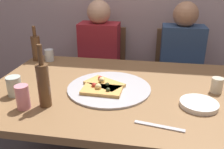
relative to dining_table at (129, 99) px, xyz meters
The scene contains 16 objects.
dining_table is the anchor object (origin of this frame).
pizza_tray 0.14m from the dining_table, 166.81° to the right, with size 0.48×0.48×0.01m, color #ADADB2.
pizza_slice_last 0.20m from the dining_table, 147.78° to the right, with size 0.22×0.14×0.05m.
pizza_slice_extra 0.17m from the dining_table, behind, with size 0.26×0.22×0.05m.
wine_bottle 0.51m from the dining_table, 145.70° to the right, with size 0.06×0.06×0.32m.
beer_bottle 0.87m from the dining_table, 152.94° to the left, with size 0.07×0.07×0.26m.
tumbler_near 0.50m from the dining_table, ahead, with size 0.06×0.06×0.09m, color beige.
tumbler_far 0.77m from the dining_table, 149.56° to the left, with size 0.07×0.07×0.09m, color silver.
short_glass 0.65m from the dining_table, 162.87° to the right, with size 0.08×0.08×0.11m, color #B7C6BC.
soda_can 0.59m from the dining_table, 147.61° to the right, with size 0.07×0.07×0.12m, color pink.
plate_stack 0.40m from the dining_table, 21.73° to the right, with size 0.19×0.19×0.03m, color white.
table_knife 0.41m from the dining_table, 64.63° to the right, with size 0.22×0.02×0.01m, color #B7B7BC.
chair_left 0.99m from the dining_table, 111.91° to the left, with size 0.44×0.44×0.90m.
chair_right 0.99m from the dining_table, 67.43° to the left, with size 0.44×0.44×0.90m.
guest_in_sweater 0.84m from the dining_table, 115.79° to the left, with size 0.36×0.56×1.17m.
guest_in_beanie 0.84m from the dining_table, 63.47° to the left, with size 0.36×0.56×1.17m.
Camera 1 is at (0.12, -1.26, 1.36)m, focal length 38.44 mm.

